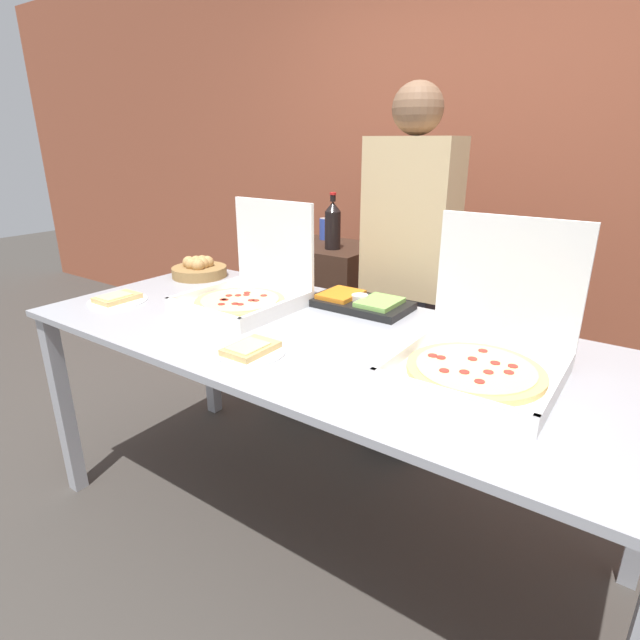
{
  "coord_description": "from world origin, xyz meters",
  "views": [
    {
      "loc": [
        0.95,
        -1.35,
        1.51
      ],
      "look_at": [
        0.0,
        0.0,
        0.92
      ],
      "focal_mm": 28.0,
      "sensor_mm": 36.0,
      "label": 1
    }
  ],
  "objects_px": {
    "soda_can_colored": "(325,229)",
    "person_guest_plaid": "(408,275)",
    "paper_plate_front_center": "(117,299)",
    "bread_basket": "(199,269)",
    "soda_bottle": "(333,225)",
    "paper_plate_front_left": "(251,350)",
    "pizza_box_far_left": "(249,288)",
    "veggie_tray": "(360,302)",
    "pizza_box_far_right": "(483,349)",
    "soda_can_silver": "(286,234)"
  },
  "relations": [
    {
      "from": "soda_can_colored",
      "to": "person_guest_plaid",
      "type": "distance_m",
      "value": 0.78
    },
    {
      "from": "soda_can_colored",
      "to": "person_guest_plaid",
      "type": "relative_size",
      "value": 0.07
    },
    {
      "from": "paper_plate_front_center",
      "to": "bread_basket",
      "type": "xyz_separation_m",
      "value": [
        -0.03,
        0.48,
        0.03
      ]
    },
    {
      "from": "paper_plate_front_center",
      "to": "soda_bottle",
      "type": "height_order",
      "value": "soda_bottle"
    },
    {
      "from": "bread_basket",
      "to": "paper_plate_front_left",
      "type": "bearing_deg",
      "value": -33.05
    },
    {
      "from": "paper_plate_front_center",
      "to": "soda_bottle",
      "type": "distance_m",
      "value": 1.15
    },
    {
      "from": "pizza_box_far_left",
      "to": "person_guest_plaid",
      "type": "distance_m",
      "value": 0.76
    },
    {
      "from": "veggie_tray",
      "to": "person_guest_plaid",
      "type": "relative_size",
      "value": 0.23
    },
    {
      "from": "pizza_box_far_right",
      "to": "bread_basket",
      "type": "bearing_deg",
      "value": 169.56
    },
    {
      "from": "paper_plate_front_left",
      "to": "soda_can_silver",
      "type": "bearing_deg",
      "value": 123.49
    },
    {
      "from": "person_guest_plaid",
      "to": "veggie_tray",
      "type": "bearing_deg",
      "value": 87.28
    },
    {
      "from": "pizza_box_far_left",
      "to": "soda_can_colored",
      "type": "height_order",
      "value": "pizza_box_far_left"
    },
    {
      "from": "soda_can_silver",
      "to": "person_guest_plaid",
      "type": "distance_m",
      "value": 0.78
    },
    {
      "from": "pizza_box_far_left",
      "to": "soda_bottle",
      "type": "height_order",
      "value": "pizza_box_far_left"
    },
    {
      "from": "paper_plate_front_left",
      "to": "veggie_tray",
      "type": "relative_size",
      "value": 0.55
    },
    {
      "from": "soda_can_silver",
      "to": "paper_plate_front_left",
      "type": "bearing_deg",
      "value": -56.51
    },
    {
      "from": "paper_plate_front_center",
      "to": "person_guest_plaid",
      "type": "xyz_separation_m",
      "value": [
        0.9,
        0.93,
        0.04
      ]
    },
    {
      "from": "paper_plate_front_left",
      "to": "paper_plate_front_center",
      "type": "bearing_deg",
      "value": 174.69
    },
    {
      "from": "pizza_box_far_left",
      "to": "soda_can_silver",
      "type": "distance_m",
      "value": 0.79
    },
    {
      "from": "pizza_box_far_right",
      "to": "veggie_tray",
      "type": "relative_size",
      "value": 1.11
    },
    {
      "from": "bread_basket",
      "to": "soda_bottle",
      "type": "distance_m",
      "value": 0.73
    },
    {
      "from": "soda_bottle",
      "to": "veggie_tray",
      "type": "bearing_deg",
      "value": -47.35
    },
    {
      "from": "paper_plate_front_center",
      "to": "paper_plate_front_left",
      "type": "xyz_separation_m",
      "value": [
        0.83,
        -0.08,
        0.0
      ]
    },
    {
      "from": "soda_can_silver",
      "to": "person_guest_plaid",
      "type": "xyz_separation_m",
      "value": [
        0.77,
        -0.05,
        -0.1
      ]
    },
    {
      "from": "soda_can_silver",
      "to": "soda_can_colored",
      "type": "xyz_separation_m",
      "value": [
        0.07,
        0.28,
        0.0
      ]
    },
    {
      "from": "soda_can_silver",
      "to": "person_guest_plaid",
      "type": "height_order",
      "value": "person_guest_plaid"
    },
    {
      "from": "soda_can_silver",
      "to": "person_guest_plaid",
      "type": "relative_size",
      "value": 0.07
    },
    {
      "from": "paper_plate_front_left",
      "to": "soda_bottle",
      "type": "relative_size",
      "value": 0.75
    },
    {
      "from": "soda_can_silver",
      "to": "person_guest_plaid",
      "type": "bearing_deg",
      "value": -4.11
    },
    {
      "from": "pizza_box_far_right",
      "to": "soda_can_colored",
      "type": "bearing_deg",
      "value": 140.63
    },
    {
      "from": "bread_basket",
      "to": "soda_bottle",
      "type": "relative_size",
      "value": 0.91
    },
    {
      "from": "pizza_box_far_left",
      "to": "pizza_box_far_right",
      "type": "relative_size",
      "value": 0.96
    },
    {
      "from": "paper_plate_front_left",
      "to": "soda_bottle",
      "type": "height_order",
      "value": "soda_bottle"
    },
    {
      "from": "paper_plate_front_center",
      "to": "veggie_tray",
      "type": "height_order",
      "value": "veggie_tray"
    },
    {
      "from": "paper_plate_front_center",
      "to": "soda_can_colored",
      "type": "bearing_deg",
      "value": 80.83
    },
    {
      "from": "soda_bottle",
      "to": "soda_can_silver",
      "type": "height_order",
      "value": "soda_bottle"
    },
    {
      "from": "bread_basket",
      "to": "paper_plate_front_center",
      "type": "bearing_deg",
      "value": -86.67
    },
    {
      "from": "veggie_tray",
      "to": "person_guest_plaid",
      "type": "distance_m",
      "value": 0.4
    },
    {
      "from": "paper_plate_front_center",
      "to": "veggie_tray",
      "type": "xyz_separation_m",
      "value": [
        0.88,
        0.52,
        0.01
      ]
    },
    {
      "from": "pizza_box_far_right",
      "to": "veggie_tray",
      "type": "height_order",
      "value": "pizza_box_far_right"
    },
    {
      "from": "paper_plate_front_left",
      "to": "veggie_tray",
      "type": "bearing_deg",
      "value": 85.52
    },
    {
      "from": "pizza_box_far_left",
      "to": "paper_plate_front_left",
      "type": "distance_m",
      "value": 0.5
    },
    {
      "from": "soda_can_colored",
      "to": "person_guest_plaid",
      "type": "xyz_separation_m",
      "value": [
        0.7,
        -0.33,
        -0.1
      ]
    },
    {
      "from": "pizza_box_far_left",
      "to": "soda_can_silver",
      "type": "xyz_separation_m",
      "value": [
        -0.36,
        0.7,
        0.08
      ]
    },
    {
      "from": "soda_can_colored",
      "to": "soda_can_silver",
      "type": "bearing_deg",
      "value": -104.24
    },
    {
      "from": "paper_plate_front_left",
      "to": "soda_bottle",
      "type": "distance_m",
      "value": 1.24
    },
    {
      "from": "soda_bottle",
      "to": "soda_can_colored",
      "type": "relative_size",
      "value": 2.38
    },
    {
      "from": "pizza_box_far_left",
      "to": "soda_bottle",
      "type": "bearing_deg",
      "value": 98.96
    },
    {
      "from": "paper_plate_front_center",
      "to": "soda_can_colored",
      "type": "xyz_separation_m",
      "value": [
        0.2,
        1.26,
        0.14
      ]
    },
    {
      "from": "soda_can_silver",
      "to": "soda_can_colored",
      "type": "height_order",
      "value": "same"
    }
  ]
}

